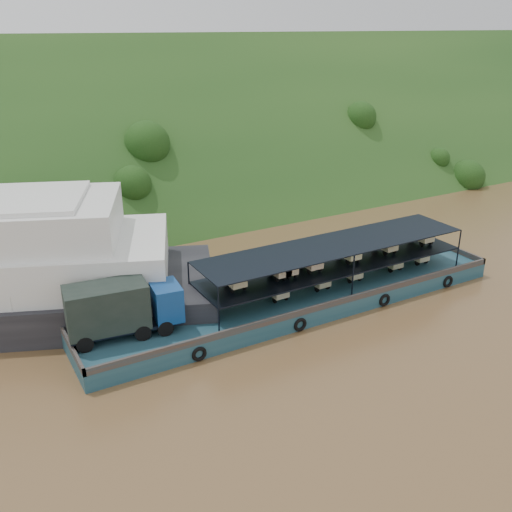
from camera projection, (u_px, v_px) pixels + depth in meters
ground at (296, 300)px, 46.13m from camera, size 160.00×160.00×0.00m
hillside at (145, 194)px, 75.09m from camera, size 140.00×39.60×39.60m
cargo_barge at (277, 296)px, 43.93m from camera, size 35.02×7.18×5.04m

